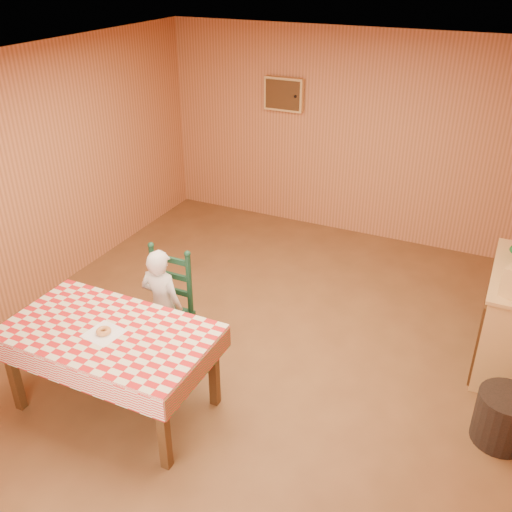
{
  "coord_description": "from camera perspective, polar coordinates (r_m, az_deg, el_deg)",
  "views": [
    {
      "loc": [
        1.92,
        -3.87,
        3.39
      ],
      "look_at": [
        0.0,
        0.2,
        0.95
      ],
      "focal_mm": 40.0,
      "sensor_mm": 36.0,
      "label": 1
    }
  ],
  "objects": [
    {
      "name": "napkin",
      "position": [
        4.59,
        -14.96,
        -7.48
      ],
      "size": [
        0.29,
        0.29,
        0.0
      ],
      "primitive_type": "cube",
      "rotation": [
        0.0,
        0.0,
        -0.13
      ],
      "color": "white",
      "rests_on": "dining_table"
    },
    {
      "name": "ladder_chair",
      "position": [
        5.27,
        -8.95,
        -5.15
      ],
      "size": [
        0.44,
        0.4,
        1.08
      ],
      "color": "#10311E",
      "rests_on": "ground"
    },
    {
      "name": "storage_bin",
      "position": [
        4.92,
        23.49,
        -14.62
      ],
      "size": [
        0.56,
        0.56,
        0.43
      ],
      "primitive_type": "cylinder",
      "rotation": [
        0.0,
        0.0,
        -0.36
      ],
      "color": "black",
      "rests_on": "ground"
    },
    {
      "name": "dining_table",
      "position": [
        4.67,
        -14.45,
        -8.01
      ],
      "size": [
        1.66,
        0.96,
        0.77
      ],
      "color": "#4A2C13",
      "rests_on": "ground"
    },
    {
      "name": "cabin_walls",
      "position": [
        5.06,
        1.61,
        10.41
      ],
      "size": [
        5.1,
        6.05,
        2.65
      ],
      "color": "#BD7244",
      "rests_on": "ground"
    },
    {
      "name": "seated_child",
      "position": [
        5.2,
        -9.34,
        -4.92
      ],
      "size": [
        0.41,
        0.27,
        1.12
      ],
      "primitive_type": "imported",
      "rotation": [
        0.0,
        0.0,
        3.14
      ],
      "color": "silver",
      "rests_on": "ground"
    },
    {
      "name": "donut",
      "position": [
        4.57,
        -15.0,
        -7.27
      ],
      "size": [
        0.14,
        0.14,
        0.04
      ],
      "primitive_type": "torus",
      "rotation": [
        0.0,
        0.0,
        0.22
      ],
      "color": "#CB8748",
      "rests_on": "napkin"
    },
    {
      "name": "ground",
      "position": [
        5.49,
        -0.9,
        -9.66
      ],
      "size": [
        6.0,
        6.0,
        0.0
      ],
      "primitive_type": "plane",
      "color": "brown",
      "rests_on": "ground"
    }
  ]
}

